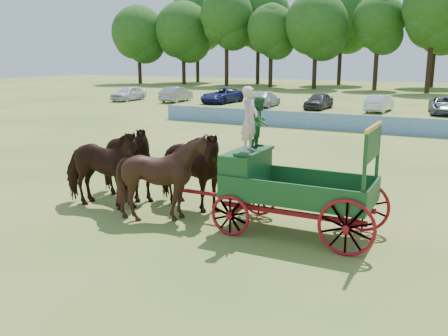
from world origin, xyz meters
The scene contains 9 objects.
ground centered at (0.00, 0.00, 0.00)m, with size 160.00×160.00×0.00m, color #A79E4B.
horse_lead_left centered at (-3.87, -1.30, 1.25)m, with size 1.34×2.95×2.49m, color black.
horse_lead_right centered at (-3.87, -0.20, 1.25)m, with size 1.34×2.95×2.49m, color black.
horse_wheel_left centered at (-1.47, -1.30, 1.25)m, with size 2.01×2.26×2.50m, color black.
horse_wheel_right centered at (-1.47, -0.20, 1.25)m, with size 1.34×2.95×2.49m, color black.
farm_dray centered at (1.51, -0.75, 1.60)m, with size 5.99×2.00×3.83m.
sponsor_banner centered at (-1.00, 18.00, 0.53)m, with size 26.00×0.08×1.05m, color #1D58A1.
parked_cars centered at (-5.77, 30.02, 0.73)m, with size 42.85×7.12×1.57m.
treeline centered at (-6.91, 60.23, 9.59)m, with size 89.33×21.89×15.78m.
Camera 1 is at (6.15, -12.77, 4.61)m, focal length 40.00 mm.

